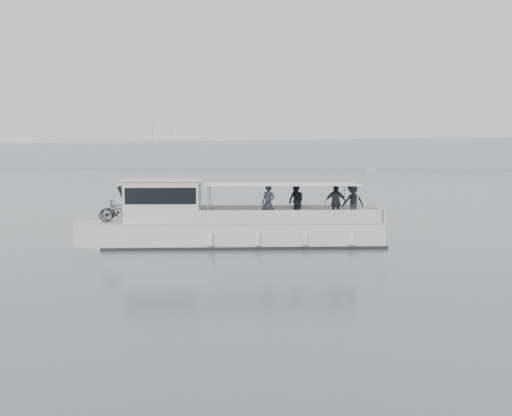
# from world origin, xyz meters

# --- Properties ---
(ground) EXTENTS (1400.00, 1400.00, 0.00)m
(ground) POSITION_xyz_m (0.00, 0.00, 0.00)
(ground) COLOR #535C62
(ground) RESTS_ON ground
(headland) EXTENTS (1400.00, 90.00, 28.00)m
(headland) POSITION_xyz_m (0.00, 560.00, 14.00)
(headland) COLOR #939EA8
(headland) RESTS_ON ground
(tour_boat) EXTENTS (12.80, 6.71, 5.44)m
(tour_boat) POSITION_xyz_m (0.06, -0.41, 0.89)
(tour_boat) COLOR silver
(tour_boat) RESTS_ON ground
(moored_fleet) EXTENTS (446.74, 305.93, 10.07)m
(moored_fleet) POSITION_xyz_m (-33.66, 189.88, 0.36)
(moored_fleet) COLOR silver
(moored_fleet) RESTS_ON ground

